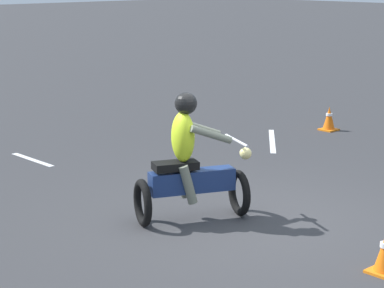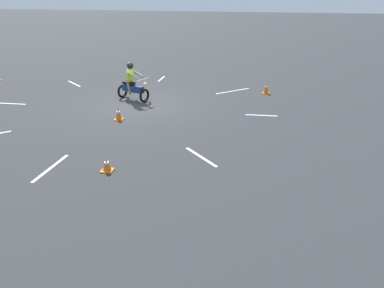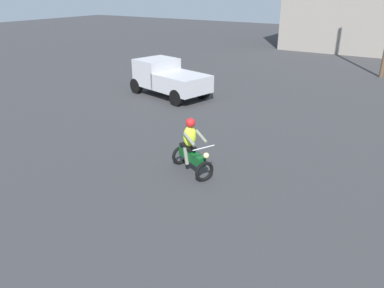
# 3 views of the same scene
# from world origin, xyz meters

# --- Properties ---
(ground_plane) EXTENTS (120.00, 120.00, 0.00)m
(ground_plane) POSITION_xyz_m (0.00, 0.00, 0.00)
(ground_plane) COLOR #333335
(motorcycle_rider_foreground) EXTENTS (1.54, 1.12, 1.66)m
(motorcycle_rider_foreground) POSITION_xyz_m (0.51, -0.62, 0.73)
(motorcycle_rider_foreground) COLOR black
(motorcycle_rider_foreground) RESTS_ON ground
(traffic_cone_near_left) EXTENTS (0.32, 0.32, 0.48)m
(traffic_cone_near_left) POSITION_xyz_m (-5.31, -2.81, 0.23)
(traffic_cone_near_left) COLOR orange
(traffic_cone_near_left) RESTS_ON ground
(lane_stripe_sw) EXTENTS (1.54, 1.41, 0.01)m
(lane_stripe_sw) POSITION_xyz_m (-3.75, -2.94, 0.00)
(lane_stripe_sw) COLOR silver
(lane_stripe_sw) RESTS_ON ground
(lane_stripe_s) EXTENTS (0.10, 1.21, 0.01)m
(lane_stripe_s) POSITION_xyz_m (0.31, -4.75, 0.00)
(lane_stripe_s) COLOR silver
(lane_stripe_s) RESTS_ON ground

